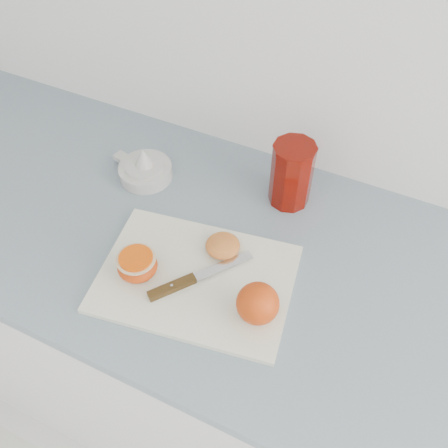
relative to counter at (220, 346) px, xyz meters
name	(u,v)px	position (x,y,z in m)	size (l,w,h in m)	color
counter	(220,346)	(0.00, 0.00, 0.00)	(2.42, 0.64, 0.89)	white
cutting_board	(196,279)	(0.00, -0.10, 0.45)	(0.36, 0.26, 0.01)	white
whole_orange	(258,303)	(0.14, -0.12, 0.49)	(0.08, 0.08, 0.08)	red
half_orange	(137,265)	(-0.10, -0.14, 0.48)	(0.08, 0.08, 0.05)	red
squeezed_shell	(223,245)	(0.02, -0.02, 0.47)	(0.07, 0.07, 0.03)	orange
paring_knife	(181,283)	(-0.01, -0.13, 0.46)	(0.14, 0.18, 0.01)	#452F0F
citrus_juicer	(145,169)	(-0.24, 0.11, 0.47)	(0.15, 0.12, 0.08)	silver
red_tumbler	(291,176)	(0.08, 0.18, 0.51)	(0.09, 0.09, 0.15)	#6E0C03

